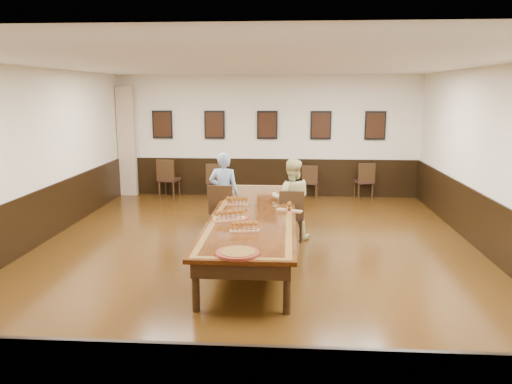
# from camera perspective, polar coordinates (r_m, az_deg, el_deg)

# --- Properties ---
(floor) EXTENTS (8.00, 10.00, 0.02)m
(floor) POSITION_cam_1_polar(r_m,az_deg,el_deg) (8.71, -0.22, -7.18)
(floor) COLOR black
(floor) RESTS_ON ground
(ceiling) EXTENTS (8.00, 10.00, 0.02)m
(ceiling) POSITION_cam_1_polar(r_m,az_deg,el_deg) (8.26, -0.24, 14.49)
(ceiling) COLOR white
(ceiling) RESTS_ON floor
(wall_back) EXTENTS (8.00, 0.02, 3.20)m
(wall_back) POSITION_cam_1_polar(r_m,az_deg,el_deg) (13.30, 1.31, 6.40)
(wall_back) COLOR beige
(wall_back) RESTS_ON floor
(wall_front) EXTENTS (8.00, 0.02, 3.20)m
(wall_front) POSITION_cam_1_polar(r_m,az_deg,el_deg) (3.48, -6.16, -8.36)
(wall_front) COLOR beige
(wall_front) RESTS_ON floor
(wall_left) EXTENTS (0.02, 10.00, 3.20)m
(wall_left) POSITION_cam_1_polar(r_m,az_deg,el_deg) (9.50, -25.18, 3.27)
(wall_left) COLOR beige
(wall_left) RESTS_ON floor
(wall_right) EXTENTS (0.02, 10.00, 3.20)m
(wall_right) POSITION_cam_1_polar(r_m,az_deg,el_deg) (8.99, 26.22, 2.78)
(wall_right) COLOR beige
(wall_right) RESTS_ON floor
(chair_man) EXTENTS (0.51, 0.55, 1.01)m
(chair_man) POSITION_cam_1_polar(r_m,az_deg,el_deg) (9.82, -3.80, -1.92)
(chair_man) COLOR black
(chair_man) RESTS_ON floor
(chair_woman) EXTENTS (0.47, 0.51, 0.98)m
(chair_woman) POSITION_cam_1_polar(r_m,az_deg,el_deg) (9.43, 4.04, -2.58)
(chair_woman) COLOR black
(chair_woman) RESTS_ON floor
(spare_chair_a) EXTENTS (0.57, 0.61, 1.03)m
(spare_chair_a) POSITION_cam_1_polar(r_m,az_deg,el_deg) (13.38, -9.90, 1.57)
(spare_chair_a) COLOR black
(spare_chair_a) RESTS_ON floor
(spare_chair_b) EXTENTS (0.52, 0.55, 0.93)m
(spare_chair_b) POSITION_cam_1_polar(r_m,az_deg,el_deg) (13.18, -4.81, 1.34)
(spare_chair_b) COLOR black
(spare_chair_b) RESTS_ON floor
(spare_chair_c) EXTENTS (0.49, 0.52, 0.88)m
(spare_chair_c) POSITION_cam_1_polar(r_m,az_deg,el_deg) (13.21, 6.25, 1.23)
(spare_chair_c) COLOR black
(spare_chair_c) RESTS_ON floor
(spare_chair_d) EXTENTS (0.52, 0.55, 0.95)m
(spare_chair_d) POSITION_cam_1_polar(r_m,az_deg,el_deg) (13.38, 12.22, 1.31)
(spare_chair_d) COLOR black
(spare_chair_d) RESTS_ON floor
(person_man) EXTENTS (0.61, 0.43, 1.61)m
(person_man) POSITION_cam_1_polar(r_m,az_deg,el_deg) (9.86, -3.70, -0.08)
(person_man) COLOR #456FAC
(person_man) RESTS_ON floor
(person_woman) EXTENTS (0.77, 0.60, 1.53)m
(person_woman) POSITION_cam_1_polar(r_m,az_deg,el_deg) (9.47, 4.05, -0.81)
(person_woman) COLOR beige
(person_woman) RESTS_ON floor
(pink_phone) EXTENTS (0.09, 0.15, 0.01)m
(pink_phone) POSITION_cam_1_polar(r_m,az_deg,el_deg) (8.52, 3.83, -2.27)
(pink_phone) COLOR #FC5476
(pink_phone) RESTS_ON conference_table
(curtain) EXTENTS (0.45, 0.18, 2.90)m
(curtain) POSITION_cam_1_polar(r_m,az_deg,el_deg) (13.81, -14.54, 5.60)
(curtain) COLOR tan
(curtain) RESTS_ON floor
(wainscoting) EXTENTS (8.00, 10.00, 1.00)m
(wainscoting) POSITION_cam_1_polar(r_m,az_deg,el_deg) (8.56, -0.22, -3.95)
(wainscoting) COLOR black
(wainscoting) RESTS_ON floor
(conference_table) EXTENTS (1.40, 5.00, 0.76)m
(conference_table) POSITION_cam_1_polar(r_m,az_deg,el_deg) (8.53, -0.23, -3.23)
(conference_table) COLOR black
(conference_table) RESTS_ON floor
(posters) EXTENTS (6.14, 0.04, 0.74)m
(posters) POSITION_cam_1_polar(r_m,az_deg,el_deg) (13.21, 1.30, 7.67)
(posters) COLOR black
(posters) RESTS_ON wall_back
(flight_a) EXTENTS (0.43, 0.14, 0.16)m
(flight_a) POSITION_cam_1_polar(r_m,az_deg,el_deg) (9.00, -2.21, -1.06)
(flight_a) COLOR #9A6440
(flight_a) RESTS_ON conference_table
(flight_b) EXTENTS (0.46, 0.30, 0.17)m
(flight_b) POSITION_cam_1_polar(r_m,az_deg,el_deg) (8.56, 3.83, -1.72)
(flight_b) COLOR #9A6440
(flight_b) RESTS_ON conference_table
(flight_c) EXTENTS (0.51, 0.33, 0.18)m
(flight_c) POSITION_cam_1_polar(r_m,az_deg,el_deg) (7.93, -3.14, -2.72)
(flight_c) COLOR #9A6440
(flight_c) RESTS_ON conference_table
(flight_d) EXTENTS (0.45, 0.19, 0.16)m
(flight_d) POSITION_cam_1_polar(r_m,az_deg,el_deg) (7.31, -1.33, -4.00)
(flight_d) COLOR #9A6440
(flight_d) RESTS_ON conference_table
(red_plate_grp) EXTENTS (0.21, 0.21, 0.03)m
(red_plate_grp) POSITION_cam_1_polar(r_m,az_deg,el_deg) (8.06, -1.67, -3.00)
(red_plate_grp) COLOR #B92E0C
(red_plate_grp) RESTS_ON conference_table
(carved_platter) EXTENTS (0.66, 0.66, 0.04)m
(carved_platter) POSITION_cam_1_polar(r_m,az_deg,el_deg) (6.34, -2.10, -6.98)
(carved_platter) COLOR #601B13
(carved_platter) RESTS_ON conference_table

